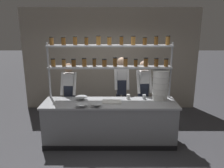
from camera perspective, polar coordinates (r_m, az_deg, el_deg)
name	(u,v)px	position (r m, az deg, el deg)	size (l,w,h in m)	color
ground_plane	(109,141)	(5.00, -0.76, -14.76)	(40.00, 40.00, 0.00)	#3D3D42
back_wall	(110,60)	(6.61, -0.63, 6.33)	(5.23, 0.12, 3.01)	#9E9384
prep_counter	(109,122)	(4.79, -0.78, -9.97)	(2.83, 0.76, 0.92)	gray
spice_shelf_unit	(109,58)	(4.74, -0.74, 6.77)	(2.71, 0.28, 2.29)	#ADAFB5
chef_left	(69,93)	(5.25, -11.23, -2.29)	(0.37, 0.30, 1.66)	black
chef_center	(121,87)	(5.39, 2.29, -0.77)	(0.37, 0.31, 1.76)	black
chef_right	(143,91)	(5.27, 7.97, -1.71)	(0.39, 0.32, 1.70)	black
container_stack	(160,85)	(4.84, 12.30, -0.25)	(0.35, 0.35, 0.64)	white
cutting_board	(111,102)	(4.61, -0.24, -4.67)	(0.40, 0.26, 0.02)	silver
prep_bowl_near_left	(96,105)	(4.37, -4.31, -5.52)	(0.23, 0.23, 0.06)	#B2B7BC
prep_bowl_center_front	(81,106)	(4.37, -8.03, -5.59)	(0.25, 0.25, 0.07)	#B2B7BC
prep_bowl_center_back	(80,98)	(4.80, -8.24, -3.74)	(0.27, 0.27, 0.07)	#B2B7BC
serving_cup_front	(143,97)	(4.86, 8.19, -3.33)	(0.08, 0.08, 0.10)	#B2B7BC
serving_cup_by_board	(127,97)	(4.82, 4.04, -3.33)	(0.07, 0.07, 0.10)	silver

